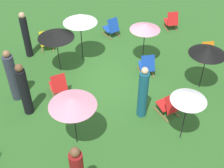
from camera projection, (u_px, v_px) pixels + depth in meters
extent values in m
plane|color=#2D6026|center=(101.00, 75.00, 10.95)|extent=(40.00, 40.00, 0.00)
cube|color=olive|center=(208.00, 58.00, 11.78)|extent=(0.18, 0.75, 0.04)
cube|color=olive|center=(198.00, 59.00, 11.72)|extent=(0.18, 0.75, 0.04)
cube|color=orange|center=(203.00, 51.00, 11.67)|extent=(0.55, 0.52, 0.13)
cube|color=orange|center=(208.00, 49.00, 11.26)|extent=(0.52, 0.33, 0.57)
cylinder|color=olive|center=(201.00, 50.00, 11.86)|extent=(0.44, 0.11, 0.03)
cube|color=olive|center=(115.00, 33.00, 13.26)|extent=(0.23, 0.74, 0.04)
cube|color=olive|center=(107.00, 36.00, 13.07)|extent=(0.23, 0.74, 0.04)
cube|color=#1947B7|center=(110.00, 28.00, 13.06)|extent=(0.58, 0.54, 0.13)
cube|color=#1947B7|center=(114.00, 25.00, 12.70)|extent=(0.53, 0.36, 0.57)
cylinder|color=olive|center=(107.00, 28.00, 13.23)|extent=(0.43, 0.14, 0.03)
cube|color=olive|center=(65.00, 90.00, 10.26)|extent=(0.12, 0.76, 0.04)
cube|color=olive|center=(53.00, 94.00, 10.11)|extent=(0.12, 0.76, 0.04)
cube|color=red|center=(57.00, 85.00, 10.10)|extent=(0.52, 0.48, 0.13)
cube|color=red|center=(59.00, 83.00, 9.71)|extent=(0.50, 0.30, 0.57)
cylinder|color=olive|center=(56.00, 83.00, 10.28)|extent=(0.44, 0.08, 0.03)
cube|color=olive|center=(152.00, 72.00, 11.08)|extent=(0.19, 0.75, 0.04)
cube|color=olive|center=(140.00, 73.00, 11.03)|extent=(0.19, 0.75, 0.04)
cube|color=#1947B7|center=(146.00, 65.00, 10.97)|extent=(0.56, 0.52, 0.13)
cube|color=#1947B7|center=(148.00, 64.00, 10.56)|extent=(0.52, 0.34, 0.57)
cylinder|color=olive|center=(144.00, 63.00, 11.16)|extent=(0.44, 0.12, 0.03)
cube|color=olive|center=(175.00, 27.00, 13.68)|extent=(0.16, 0.76, 0.04)
cube|color=olive|center=(165.00, 28.00, 13.61)|extent=(0.16, 0.76, 0.04)
cube|color=red|center=(170.00, 21.00, 13.56)|extent=(0.54, 0.50, 0.13)
cube|color=red|center=(173.00, 19.00, 13.15)|extent=(0.51, 0.32, 0.57)
cylinder|color=olive|center=(168.00, 21.00, 13.76)|extent=(0.44, 0.10, 0.03)
cube|color=olive|center=(53.00, 47.00, 12.39)|extent=(0.14, 0.76, 0.04)
cube|color=olive|center=(42.00, 48.00, 12.32)|extent=(0.14, 0.76, 0.04)
cube|color=yellow|center=(47.00, 41.00, 12.27)|extent=(0.53, 0.49, 0.13)
cube|color=yellow|center=(46.00, 39.00, 11.86)|extent=(0.51, 0.31, 0.57)
cylinder|color=olive|center=(47.00, 40.00, 12.46)|extent=(0.44, 0.09, 0.03)
cube|color=olive|center=(172.00, 110.00, 9.53)|extent=(0.17, 0.75, 0.04)
cube|color=olive|center=(161.00, 115.00, 9.36)|extent=(0.17, 0.75, 0.04)
cube|color=red|center=(165.00, 104.00, 9.35)|extent=(0.55, 0.51, 0.13)
cube|color=red|center=(173.00, 104.00, 8.97)|extent=(0.52, 0.33, 0.57)
cylinder|color=olive|center=(161.00, 102.00, 9.53)|extent=(0.44, 0.10, 0.03)
cylinder|color=black|center=(81.00, 38.00, 11.16)|extent=(0.03, 0.03, 1.87)
cone|color=white|center=(80.00, 18.00, 10.64)|extent=(1.24, 1.24, 0.31)
cylinder|color=black|center=(75.00, 122.00, 8.02)|extent=(0.03, 0.03, 1.67)
cone|color=pink|center=(72.00, 102.00, 7.55)|extent=(1.26, 1.26, 0.25)
cylinder|color=black|center=(204.00, 68.00, 9.88)|extent=(0.03, 0.03, 1.67)
cone|color=black|center=(208.00, 50.00, 9.43)|extent=(1.19, 1.19, 0.31)
cylinder|color=black|center=(58.00, 52.00, 10.64)|extent=(0.03, 0.03, 1.61)
cone|color=black|center=(56.00, 35.00, 10.18)|extent=(1.27, 1.27, 0.21)
cylinder|color=black|center=(185.00, 117.00, 8.12)|extent=(0.03, 0.03, 1.73)
cone|color=white|center=(189.00, 96.00, 7.64)|extent=(0.96, 0.96, 0.28)
cylinder|color=black|center=(144.00, 43.00, 11.11)|extent=(0.03, 0.03, 1.60)
cone|color=pink|center=(145.00, 27.00, 10.66)|extent=(1.11, 1.11, 0.23)
sphere|color=brown|center=(75.00, 152.00, 6.17)|extent=(0.22, 0.22, 0.22)
cylinder|color=#333847|center=(13.00, 78.00, 9.48)|extent=(0.45, 0.45, 1.65)
sphere|color=#936647|center=(6.00, 54.00, 8.89)|extent=(0.22, 0.22, 0.22)
cylinder|color=#195972|center=(143.00, 95.00, 8.88)|extent=(0.32, 0.32, 1.63)
sphere|color=beige|center=(145.00, 71.00, 8.31)|extent=(0.21, 0.21, 0.21)
cylinder|color=black|center=(25.00, 92.00, 8.97)|extent=(0.42, 0.42, 1.62)
sphere|color=brown|center=(19.00, 68.00, 8.39)|extent=(0.23, 0.23, 0.23)
cylinder|color=black|center=(26.00, 37.00, 11.41)|extent=(0.34, 0.34, 1.64)
sphere|color=tan|center=(22.00, 15.00, 10.82)|extent=(0.23, 0.23, 0.23)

